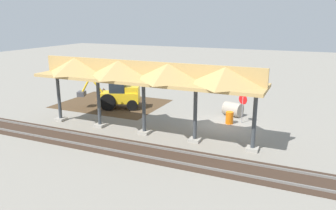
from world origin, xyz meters
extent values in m
plane|color=gray|center=(0.00, 0.00, 0.00)|extent=(120.00, 120.00, 0.00)
cube|color=#4C3823|center=(10.80, -1.92, 0.00)|extent=(9.11, 7.00, 0.01)
cube|color=#9E998E|center=(-2.80, 3.90, 0.10)|extent=(0.70, 0.70, 0.20)
cylinder|color=#383D42|center=(-2.80, 3.90, 1.80)|extent=(0.24, 0.24, 3.60)
cube|color=#9E998E|center=(0.79, 3.90, 0.10)|extent=(0.70, 0.70, 0.20)
cylinder|color=#383D42|center=(0.79, 3.90, 1.80)|extent=(0.24, 0.24, 3.60)
cube|color=#9E998E|center=(4.38, 3.90, 0.10)|extent=(0.70, 0.70, 0.20)
cylinder|color=#383D42|center=(4.38, 3.90, 1.80)|extent=(0.24, 0.24, 3.60)
cube|color=#9E998E|center=(7.98, 3.90, 0.10)|extent=(0.70, 0.70, 0.20)
cylinder|color=#383D42|center=(7.98, 3.90, 1.80)|extent=(0.24, 0.24, 3.60)
cube|color=#9E998E|center=(11.57, 3.90, 0.10)|extent=(0.70, 0.70, 0.20)
cylinder|color=#383D42|center=(11.57, 3.90, 1.80)|extent=(0.24, 0.24, 3.60)
cube|color=tan|center=(4.38, 3.90, 3.70)|extent=(15.57, 3.20, 0.20)
cube|color=tan|center=(4.38, 3.90, 4.35)|extent=(15.57, 0.20, 1.10)
pyramid|color=tan|center=(-1.01, 3.90, 4.35)|extent=(3.23, 3.20, 1.10)
pyramid|color=tan|center=(2.59, 3.90, 4.35)|extent=(3.23, 3.20, 1.10)
pyramid|color=tan|center=(6.18, 3.90, 4.35)|extent=(3.23, 3.20, 1.10)
pyramid|color=tan|center=(9.77, 3.90, 4.35)|extent=(3.23, 3.20, 1.10)
cube|color=slate|center=(0.00, 5.94, 0.07)|extent=(60.00, 0.08, 0.15)
cube|color=slate|center=(0.00, 7.38, 0.07)|extent=(60.00, 0.08, 0.15)
cube|color=#38281E|center=(0.00, 6.66, 0.01)|extent=(60.00, 2.58, 0.03)
cylinder|color=gray|center=(-1.13, -1.09, 1.00)|extent=(0.06, 0.06, 2.00)
cylinder|color=red|center=(-1.13, -1.09, 1.81)|extent=(0.67, 0.40, 0.76)
cube|color=yellow|center=(9.24, -0.93, 0.97)|extent=(3.45, 2.36, 0.90)
cube|color=#1E262D|center=(9.43, -0.86, 2.12)|extent=(1.63, 1.56, 1.40)
cube|color=yellow|center=(8.29, -1.30, 1.67)|extent=(1.47, 1.43, 0.50)
cylinder|color=black|center=(10.39, -1.25, 0.70)|extent=(1.41, 0.78, 1.40)
cylinder|color=black|center=(9.88, 0.08, 0.70)|extent=(1.41, 0.78, 1.40)
cylinder|color=black|center=(8.46, -1.93, 0.45)|extent=(0.95, 0.60, 0.90)
cylinder|color=black|center=(7.99, -0.71, 0.45)|extent=(0.95, 0.60, 0.90)
cylinder|color=yellow|center=(11.16, -0.19, 2.08)|extent=(1.06, 0.55, 1.41)
cylinder|color=yellow|center=(11.99, 0.13, 1.99)|extent=(0.99, 0.51, 1.56)
cube|color=#47474C|center=(12.39, 0.28, 1.25)|extent=(0.85, 0.96, 0.40)
cone|color=#4C3823|center=(12.35, -2.91, 0.00)|extent=(3.65, 3.65, 2.27)
cylinder|color=#9E9384|center=(-0.10, -2.61, 0.55)|extent=(1.66, 1.48, 1.10)
cylinder|color=black|center=(0.56, -2.82, 0.55)|extent=(0.24, 0.69, 0.71)
cylinder|color=orange|center=(-0.33, -0.56, 0.45)|extent=(0.56, 0.56, 0.90)
camera|label=1|loc=(-5.55, 22.29, 7.58)|focal=35.00mm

